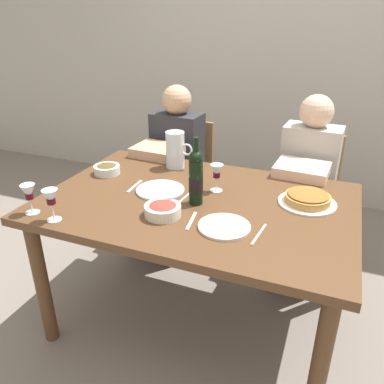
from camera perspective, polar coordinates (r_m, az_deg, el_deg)
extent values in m
plane|color=slate|center=(2.31, 0.64, -18.24)|extent=(8.00, 8.00, 0.00)
cube|color=#B2ADA3|center=(3.53, 12.89, 21.51)|extent=(8.00, 0.10, 2.80)
cube|color=brown|center=(1.88, 0.75, -1.66)|extent=(1.50, 1.00, 0.04)
cylinder|color=brown|center=(2.11, -21.46, -12.54)|extent=(0.07, 0.07, 0.72)
cylinder|color=brown|center=(1.68, 18.49, -23.44)|extent=(0.07, 0.07, 0.72)
cylinder|color=brown|center=(2.66, -9.54, -2.72)|extent=(0.07, 0.07, 0.72)
cylinder|color=brown|center=(2.34, 20.29, -8.32)|extent=(0.07, 0.07, 0.72)
cylinder|color=black|center=(1.79, 0.58, 1.47)|extent=(0.07, 0.07, 0.22)
sphere|color=black|center=(1.75, 0.60, 5.11)|extent=(0.07, 0.07, 0.07)
cylinder|color=black|center=(1.73, 0.61, 6.74)|extent=(0.03, 0.03, 0.09)
cylinder|color=black|center=(1.80, 0.58, 1.15)|extent=(0.07, 0.07, 0.08)
cylinder|color=silver|center=(2.24, -2.52, 6.30)|extent=(0.11, 0.11, 0.21)
cylinder|color=silver|center=(2.25, -2.51, 5.37)|extent=(0.10, 0.10, 0.13)
torus|color=silver|center=(2.21, -0.80, 6.34)|extent=(0.07, 0.01, 0.07)
cylinder|color=white|center=(1.91, 16.74, -1.55)|extent=(0.27, 0.27, 0.01)
cylinder|color=#C18E47|center=(1.90, 16.82, -0.95)|extent=(0.21, 0.21, 0.03)
ellipsoid|color=#9E6028|center=(1.89, 16.91, -0.31)|extent=(0.19, 0.19, 0.02)
cylinder|color=silver|center=(1.72, -4.37, -2.76)|extent=(0.17, 0.17, 0.05)
ellipsoid|color=#B2382D|center=(1.71, -4.39, -2.23)|extent=(0.14, 0.14, 0.04)
cylinder|color=silver|center=(2.22, -12.55, 3.26)|extent=(0.15, 0.15, 0.05)
ellipsoid|color=brown|center=(2.21, -12.59, 3.67)|extent=(0.12, 0.12, 0.03)
cylinder|color=silver|center=(1.90, -22.65, -2.84)|extent=(0.06, 0.06, 0.00)
cylinder|color=silver|center=(1.88, -22.82, -1.91)|extent=(0.01, 0.01, 0.06)
cone|color=silver|center=(1.85, -23.17, -0.01)|extent=(0.07, 0.07, 0.07)
cylinder|color=#470A14|center=(1.86, -23.06, -0.58)|extent=(0.04, 0.04, 0.03)
cylinder|color=silver|center=(1.97, 3.62, 0.24)|extent=(0.06, 0.06, 0.00)
cylinder|color=silver|center=(1.95, 3.65, 1.20)|extent=(0.01, 0.01, 0.07)
cone|color=silver|center=(1.93, 3.70, 3.10)|extent=(0.07, 0.07, 0.07)
cylinder|color=#470A14|center=(1.93, 3.69, 2.55)|extent=(0.04, 0.04, 0.02)
cylinder|color=silver|center=(1.80, -19.80, -3.90)|extent=(0.06, 0.06, 0.00)
cylinder|color=silver|center=(1.78, -19.98, -2.80)|extent=(0.01, 0.01, 0.07)
cone|color=silver|center=(1.75, -20.33, -0.72)|extent=(0.07, 0.07, 0.07)
cylinder|color=#470A14|center=(1.76, -20.23, -1.29)|extent=(0.04, 0.04, 0.02)
cylinder|color=silver|center=(1.97, -4.76, 0.29)|extent=(0.25, 0.25, 0.01)
cylinder|color=silver|center=(1.64, 4.81, -5.15)|extent=(0.23, 0.23, 0.01)
cube|color=silver|center=(2.03, -8.55, 0.86)|extent=(0.02, 0.16, 0.00)
cube|color=silver|center=(1.91, -0.71, -0.51)|extent=(0.02, 0.18, 0.00)
cube|color=silver|center=(1.61, 9.94, -6.21)|extent=(0.03, 0.18, 0.00)
cube|color=silver|center=(1.68, -0.08, -4.31)|extent=(0.04, 0.16, 0.00)
cube|color=olive|center=(2.85, -1.75, 1.78)|extent=(0.42, 0.42, 0.02)
cube|color=olive|center=(2.93, -0.16, 6.85)|extent=(0.36, 0.05, 0.40)
cylinder|color=olive|center=(2.89, -6.23, -3.15)|extent=(0.04, 0.04, 0.45)
cylinder|color=olive|center=(2.75, -0.12, -4.61)|extent=(0.04, 0.04, 0.45)
cylinder|color=olive|center=(3.15, -3.05, -0.51)|extent=(0.04, 0.04, 0.45)
cylinder|color=olive|center=(3.02, 2.64, -1.71)|extent=(0.04, 0.04, 0.45)
cube|color=#2D2D33|center=(2.72, -2.16, 6.50)|extent=(0.35, 0.22, 0.50)
sphere|color=tan|center=(2.63, -2.28, 13.53)|extent=(0.20, 0.20, 0.20)
cube|color=#33333D|center=(2.66, -3.95, 0.18)|extent=(0.33, 0.40, 0.14)
cube|color=#33333D|center=(2.67, -5.34, -6.31)|extent=(0.28, 0.14, 0.40)
cube|color=tan|center=(2.47, -5.18, 6.13)|extent=(0.30, 0.26, 0.06)
cube|color=olive|center=(2.66, 16.43, -1.09)|extent=(0.42, 0.42, 0.02)
cube|color=olive|center=(2.75, 17.66, 4.39)|extent=(0.36, 0.05, 0.40)
cylinder|color=olive|center=(2.65, 11.53, -6.46)|extent=(0.04, 0.04, 0.45)
cylinder|color=olive|center=(2.61, 18.81, -7.93)|extent=(0.04, 0.04, 0.45)
cylinder|color=olive|center=(2.94, 13.23, -3.26)|extent=(0.04, 0.04, 0.45)
cylinder|color=olive|center=(2.90, 19.77, -4.52)|extent=(0.04, 0.04, 0.45)
cube|color=#B7B2A8|center=(2.52, 17.04, 3.84)|extent=(0.35, 0.22, 0.50)
sphere|color=beige|center=(2.42, 18.06, 11.34)|extent=(0.20, 0.20, 0.20)
cube|color=#33333D|center=(2.45, 15.55, -3.05)|extent=(0.33, 0.40, 0.14)
cube|color=#33333D|center=(2.46, 14.13, -10.12)|extent=(0.28, 0.14, 0.40)
cube|color=beige|center=(2.24, 16.04, 3.19)|extent=(0.30, 0.26, 0.06)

